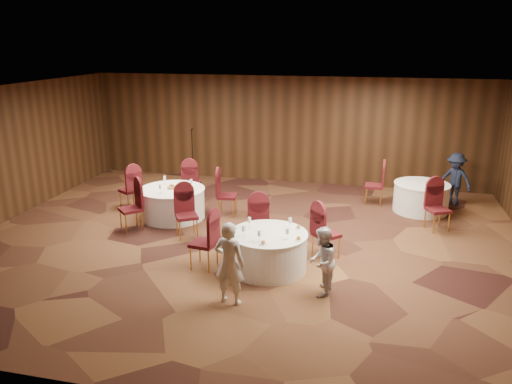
% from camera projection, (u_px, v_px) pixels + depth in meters
% --- Properties ---
extents(ground, '(12.00, 12.00, 0.00)m').
position_uv_depth(ground, '(245.00, 242.00, 10.86)').
color(ground, black).
rests_on(ground, ground).
extents(room_shell, '(12.00, 12.00, 12.00)m').
position_uv_depth(room_shell, '(244.00, 154.00, 10.28)').
color(room_shell, silver).
rests_on(room_shell, ground).
extents(table_main, '(1.49, 1.49, 0.74)m').
position_uv_depth(table_main, '(268.00, 251.00, 9.50)').
color(table_main, white).
rests_on(table_main, ground).
extents(table_left, '(1.60, 1.60, 0.74)m').
position_uv_depth(table_left, '(173.00, 203.00, 12.26)').
color(table_left, white).
rests_on(table_left, ground).
extents(table_right, '(1.38, 1.38, 0.74)m').
position_uv_depth(table_right, '(421.00, 197.00, 12.70)').
color(table_right, white).
rests_on(table_right, ground).
extents(chairs_main, '(2.91, 2.02, 1.00)m').
position_uv_depth(chairs_main, '(263.00, 232.00, 10.08)').
color(chairs_main, '#380B13').
rests_on(chairs_main, ground).
extents(chairs_left, '(3.24, 3.16, 1.00)m').
position_uv_depth(chairs_left, '(174.00, 198.00, 12.26)').
color(chairs_left, '#380B13').
rests_on(chairs_left, ground).
extents(chairs_right, '(2.06, 2.27, 1.00)m').
position_uv_depth(chairs_right, '(404.00, 196.00, 12.35)').
color(chairs_right, '#380B13').
rests_on(chairs_right, ground).
extents(tabletop_main, '(1.13, 1.06, 0.22)m').
position_uv_depth(tabletop_main, '(275.00, 231.00, 9.22)').
color(tabletop_main, silver).
rests_on(tabletop_main, table_main).
extents(tabletop_left, '(0.84, 0.81, 0.22)m').
position_uv_depth(tabletop_left, '(172.00, 185.00, 12.14)').
color(tabletop_left, silver).
rests_on(tabletop_left, table_left).
extents(tabletop_right, '(0.08, 0.08, 0.22)m').
position_uv_depth(tabletop_right, '(434.00, 181.00, 12.22)').
color(tabletop_right, silver).
rests_on(tabletop_right, table_right).
extents(mic_stand, '(0.24, 0.24, 1.65)m').
position_uv_depth(mic_stand, '(193.00, 166.00, 15.32)').
color(mic_stand, black).
rests_on(mic_stand, ground).
extents(woman_a, '(0.57, 0.42, 1.44)m').
position_uv_depth(woman_a, '(230.00, 263.00, 8.18)').
color(woman_a, silver).
rests_on(woman_a, ground).
extents(woman_b, '(0.50, 0.63, 1.22)m').
position_uv_depth(woman_b, '(322.00, 262.00, 8.49)').
color(woman_b, silver).
rests_on(woman_b, ground).
extents(man_c, '(1.05, 0.92, 1.41)m').
position_uv_depth(man_c, '(455.00, 179.00, 13.11)').
color(man_c, black).
rests_on(man_c, ground).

